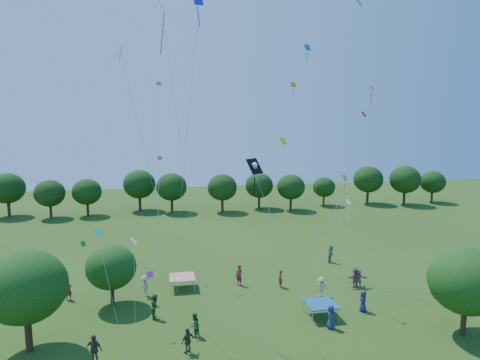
# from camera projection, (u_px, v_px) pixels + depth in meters

# --- Properties ---
(near_tree_west) EXTENTS (5.23, 5.23, 6.72)m
(near_tree_west) POSITION_uv_depth(u_px,v_px,m) (25.00, 287.00, 27.06)
(near_tree_west) COLOR #422B19
(near_tree_west) RESTS_ON ground
(near_tree_north) EXTENTS (3.97, 3.97, 4.98)m
(near_tree_north) POSITION_uv_depth(u_px,v_px,m) (111.00, 267.00, 33.98)
(near_tree_north) COLOR #422B19
(near_tree_north) RESTS_ON ground
(near_tree_east) EXTENTS (5.08, 5.08, 6.24)m
(near_tree_east) POSITION_uv_depth(u_px,v_px,m) (467.00, 281.00, 29.09)
(near_tree_east) COLOR #422B19
(near_tree_east) RESTS_ON ground
(treeline) EXTENTS (88.01, 8.77, 6.77)m
(treeline) POSITION_uv_depth(u_px,v_px,m) (184.00, 186.00, 68.42)
(treeline) COLOR #422B19
(treeline) RESTS_ON ground
(tent_red_stripe) EXTENTS (2.20, 2.20, 1.10)m
(tent_red_stripe) POSITION_uv_depth(u_px,v_px,m) (182.00, 277.00, 37.64)
(tent_red_stripe) COLOR red
(tent_red_stripe) RESTS_ON ground
(tent_blue) EXTENTS (2.20, 2.20, 1.10)m
(tent_blue) POSITION_uv_depth(u_px,v_px,m) (321.00, 304.00, 32.23)
(tent_blue) COLOR #154F8D
(tent_blue) RESTS_ON ground
(crowd_person_0) EXTENTS (0.55, 0.89, 1.72)m
(crowd_person_0) POSITION_uv_depth(u_px,v_px,m) (331.00, 317.00, 30.52)
(crowd_person_0) COLOR navy
(crowd_person_0) RESTS_ON ground
(crowd_person_1) EXTENTS (0.81, 0.83, 1.90)m
(crowd_person_1) POSITION_uv_depth(u_px,v_px,m) (239.00, 275.00, 38.35)
(crowd_person_1) COLOR maroon
(crowd_person_1) RESTS_ON ground
(crowd_person_2) EXTENTS (0.87, 0.93, 1.68)m
(crowd_person_2) POSITION_uv_depth(u_px,v_px,m) (194.00, 325.00, 29.35)
(crowd_person_2) COLOR #225029
(crowd_person_2) RESTS_ON ground
(crowd_person_3) EXTENTS (1.15, 0.67, 1.66)m
(crowd_person_3) POSITION_uv_depth(u_px,v_px,m) (321.00, 287.00, 36.05)
(crowd_person_3) COLOR #A9A887
(crowd_person_3) RESTS_ON ground
(crowd_person_4) EXTENTS (1.07, 0.94, 1.69)m
(crowd_person_4) POSITION_uv_depth(u_px,v_px,m) (188.00, 341.00, 27.30)
(crowd_person_4) COLOR #3D3830
(crowd_person_4) RESTS_ON ground
(crowd_person_5) EXTENTS (1.75, 1.27, 1.78)m
(crowd_person_5) POSITION_uv_depth(u_px,v_px,m) (355.00, 277.00, 38.02)
(crowd_person_5) COLOR #864E6E
(crowd_person_5) RESTS_ON ground
(crowd_person_7) EXTENTS (0.54, 0.68, 1.59)m
(crowd_person_7) POSITION_uv_depth(u_px,v_px,m) (280.00, 278.00, 37.98)
(crowd_person_7) COLOR maroon
(crowd_person_7) RESTS_ON ground
(crowd_person_8) EXTENTS (0.51, 0.93, 1.87)m
(crowd_person_8) POSITION_uv_depth(u_px,v_px,m) (155.00, 306.00, 32.07)
(crowd_person_8) COLOR #255223
(crowd_person_8) RESTS_ON ground
(crowd_person_9) EXTENTS (1.02, 1.26, 1.77)m
(crowd_person_9) POSITION_uv_depth(u_px,v_px,m) (145.00, 286.00, 36.10)
(crowd_person_9) COLOR #C2AF9B
(crowd_person_9) RESTS_ON ground
(crowd_person_10) EXTENTS (1.20, 0.91, 1.87)m
(crowd_person_10) POSITION_uv_depth(u_px,v_px,m) (94.00, 349.00, 26.11)
(crowd_person_10) COLOR #3E3431
(crowd_person_10) RESTS_ON ground
(crowd_person_11) EXTENTS (1.62, 1.18, 1.65)m
(crowd_person_11) POSITION_uv_depth(u_px,v_px,m) (358.00, 278.00, 38.00)
(crowd_person_11) COLOR #A45F8A
(crowd_person_11) RESTS_ON ground
(crowd_person_12) EXTENTS (0.85, 0.93, 1.68)m
(crowd_person_12) POSITION_uv_depth(u_px,v_px,m) (363.00, 301.00, 33.20)
(crowd_person_12) COLOR navy
(crowd_person_12) RESTS_ON ground
(crowd_person_13) EXTENTS (0.62, 0.40, 1.66)m
(crowd_person_13) POSITION_uv_depth(u_px,v_px,m) (68.00, 290.00, 35.31)
(crowd_person_13) COLOR maroon
(crowd_person_13) RESTS_ON ground
(crowd_person_14) EXTENTS (0.92, 0.99, 1.79)m
(crowd_person_14) POSITION_uv_depth(u_px,v_px,m) (331.00, 254.00, 44.47)
(crowd_person_14) COLOR #29603D
(crowd_person_14) RESTS_ON ground
(pirate_kite) EXTENTS (4.02, 4.58, 10.93)m
(pirate_kite) POSITION_uv_depth(u_px,v_px,m) (256.00, 169.00, 28.58)
(pirate_kite) COLOR black
(red_high_kite) EXTENTS (2.56, 8.15, 22.11)m
(red_high_kite) POSITION_uv_depth(u_px,v_px,m) (169.00, 60.00, 30.61)
(red_high_kite) COLOR red
(small_kite_0) EXTENTS (3.56, 0.91, 14.21)m
(small_kite_0) POSITION_uv_depth(u_px,v_px,m) (356.00, 147.00, 39.45)
(small_kite_0) COLOR red
(small_kite_1) EXTENTS (2.25, 1.11, 8.81)m
(small_kite_1) POSITION_uv_depth(u_px,v_px,m) (341.00, 192.00, 36.73)
(small_kite_1) COLOR #DFA00B
(small_kite_2) EXTENTS (3.91, 0.47, 19.02)m
(small_kite_2) POSITION_uv_depth(u_px,v_px,m) (137.00, 120.00, 31.27)
(small_kite_2) COLOR #C1EA14
(small_kite_3) EXTENTS (2.26, 2.01, 4.03)m
(small_kite_3) POSITION_uv_depth(u_px,v_px,m) (80.00, 250.00, 33.89)
(small_kite_3) COLOR #188621
(small_kite_4) EXTENTS (1.50, 2.10, 20.43)m
(small_kite_4) POSITION_uv_depth(u_px,v_px,m) (310.00, 94.00, 40.06)
(small_kite_4) COLOR #1168B1
(small_kite_5) EXTENTS (0.85, 4.79, 10.03)m
(small_kite_5) POSITION_uv_depth(u_px,v_px,m) (159.00, 184.00, 39.98)
(small_kite_5) COLOR #A01A80
(small_kite_6) EXTENTS (0.94, 0.50, 7.34)m
(small_kite_6) POSITION_uv_depth(u_px,v_px,m) (349.00, 217.00, 33.49)
(small_kite_6) COLOR silver
(small_kite_7) EXTENTS (1.73, 0.92, 22.77)m
(small_kite_7) POSITION_uv_depth(u_px,v_px,m) (353.00, 66.00, 33.54)
(small_kite_7) COLOR #0AA379
(small_kite_8) EXTENTS (5.25, 0.95, 16.64)m
(small_kite_8) POSITION_uv_depth(u_px,v_px,m) (359.00, 132.00, 40.72)
(small_kite_8) COLOR red
(small_kite_9) EXTENTS (2.46, 3.04, 17.04)m
(small_kite_9) POSITION_uv_depth(u_px,v_px,m) (299.00, 125.00, 41.15)
(small_kite_9) COLOR orange
(small_kite_10) EXTENTS (2.39, 1.41, 12.01)m
(small_kite_10) POSITION_uv_depth(u_px,v_px,m) (278.00, 166.00, 35.64)
(small_kite_10) COLOR yellow
(small_kite_11) EXTENTS (0.77, 5.57, 17.05)m
(small_kite_11) POSITION_uv_depth(u_px,v_px,m) (158.00, 136.00, 39.60)
(small_kite_11) COLOR #1E7F17
(small_kite_12) EXTENTS (2.50, 2.62, 21.63)m
(small_kite_12) POSITION_uv_depth(u_px,v_px,m) (192.00, 74.00, 29.62)
(small_kite_12) COLOR #1816E3
(small_kite_13) EXTENTS (1.57, 1.29, 3.10)m
(small_kite_13) POSITION_uv_depth(u_px,v_px,m) (152.00, 279.00, 29.49)
(small_kite_13) COLOR #9D1A9E
(small_kite_14) EXTENTS (0.30, 1.48, 7.02)m
(small_kite_14) POSITION_uv_depth(u_px,v_px,m) (134.00, 266.00, 23.74)
(small_kite_14) COLOR white
(small_kite_15) EXTENTS (1.87, 2.73, 7.29)m
(small_kite_15) POSITION_uv_depth(u_px,v_px,m) (102.00, 254.00, 24.57)
(small_kite_15) COLOR #0EDAA7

